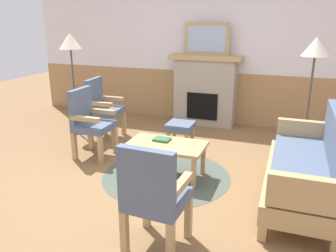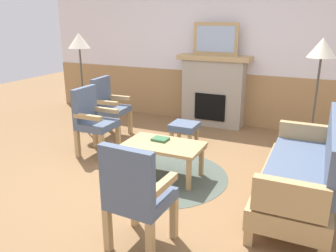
% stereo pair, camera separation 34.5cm
% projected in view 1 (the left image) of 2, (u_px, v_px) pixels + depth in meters
% --- Properties ---
extents(ground_plane, '(14.00, 14.00, 0.00)m').
position_uv_depth(ground_plane, '(159.00, 175.00, 4.38)').
color(ground_plane, olive).
extents(wall_back, '(7.20, 0.14, 2.70)m').
position_uv_depth(wall_back, '(209.00, 52.00, 6.31)').
color(wall_back, white).
rests_on(wall_back, ground_plane).
extents(fireplace, '(1.30, 0.44, 1.28)m').
position_uv_depth(fireplace, '(205.00, 90.00, 6.28)').
color(fireplace, '#A39989').
rests_on(fireplace, ground_plane).
extents(framed_picture, '(0.80, 0.04, 0.56)m').
position_uv_depth(framed_picture, '(207.00, 39.00, 6.01)').
color(framed_picture, tan).
rests_on(framed_picture, fireplace).
extents(couch, '(0.70, 1.80, 0.98)m').
position_uv_depth(couch, '(306.00, 168.00, 3.63)').
color(couch, tan).
rests_on(couch, ground_plane).
extents(coffee_table, '(0.96, 0.56, 0.44)m').
position_uv_depth(coffee_table, '(166.00, 148.00, 4.23)').
color(coffee_table, tan).
rests_on(coffee_table, ground_plane).
extents(round_rug, '(1.62, 1.62, 0.01)m').
position_uv_depth(round_rug, '(166.00, 176.00, 4.35)').
color(round_rug, '#4C564C').
rests_on(round_rug, ground_plane).
extents(book_on_table, '(0.21, 0.17, 0.03)m').
position_uv_depth(book_on_table, '(162.00, 139.00, 4.31)').
color(book_on_table, '#33663D').
rests_on(book_on_table, coffee_table).
extents(footstool, '(0.40, 0.40, 0.36)m').
position_uv_depth(footstool, '(180.00, 127.00, 5.33)').
color(footstool, tan).
rests_on(footstool, ground_plane).
extents(armchair_near_fireplace, '(0.50, 0.50, 0.98)m').
position_uv_depth(armchair_near_fireplace, '(102.00, 106.00, 5.61)').
color(armchair_near_fireplace, tan).
rests_on(armchair_near_fireplace, ground_plane).
extents(armchair_by_window_left, '(0.48, 0.48, 0.98)m').
position_uv_depth(armchair_by_window_left, '(89.00, 120.00, 4.83)').
color(armchair_by_window_left, tan).
rests_on(armchair_by_window_left, ground_plane).
extents(armchair_front_left, '(0.51, 0.51, 0.98)m').
position_uv_depth(armchair_front_left, '(153.00, 194.00, 2.82)').
color(armchair_front_left, tan).
rests_on(armchair_front_left, ground_plane).
extents(floor_lamp_by_couch, '(0.36, 0.36, 1.68)m').
position_uv_depth(floor_lamp_by_couch, '(315.00, 55.00, 4.52)').
color(floor_lamp_by_couch, '#332D28').
rests_on(floor_lamp_by_couch, ground_plane).
extents(floor_lamp_by_chairs, '(0.36, 0.36, 1.68)m').
position_uv_depth(floor_lamp_by_chairs, '(71.00, 48.00, 5.54)').
color(floor_lamp_by_chairs, '#332D28').
rests_on(floor_lamp_by_chairs, ground_plane).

